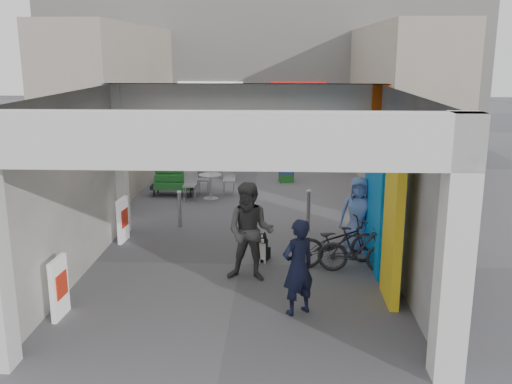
{
  "coord_description": "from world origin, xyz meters",
  "views": [
    {
      "loc": [
        0.78,
        -10.87,
        4.19
      ],
      "look_at": [
        0.28,
        1.0,
        1.27
      ],
      "focal_mm": 40.0,
      "sensor_mm": 36.0,
      "label": 1
    }
  ],
  "objects_px": {
    "man_with_dog": "(298,267)",
    "man_crates": "(229,155)",
    "cafe_set": "(208,186)",
    "bicycle_rear": "(357,250)",
    "produce_stand": "(174,184)",
    "border_collie": "(262,249)",
    "white_van": "(320,146)",
    "man_back_turned": "(250,232)",
    "man_elderly": "(358,214)",
    "bicycle_front": "(337,242)"
  },
  "relations": [
    {
      "from": "man_with_dog",
      "to": "man_crates",
      "type": "distance_m",
      "value": 10.29
    },
    {
      "from": "cafe_set",
      "to": "bicycle_rear",
      "type": "bearing_deg",
      "value": -58.18
    },
    {
      "from": "man_with_dog",
      "to": "produce_stand",
      "type": "bearing_deg",
      "value": -99.09
    },
    {
      "from": "man_with_dog",
      "to": "border_collie",
      "type": "bearing_deg",
      "value": -107.57
    },
    {
      "from": "produce_stand",
      "to": "white_van",
      "type": "bearing_deg",
      "value": 29.77
    },
    {
      "from": "man_back_turned",
      "to": "white_van",
      "type": "xyz_separation_m",
      "value": [
        2.08,
        12.0,
        -0.3
      ]
    },
    {
      "from": "cafe_set",
      "to": "man_crates",
      "type": "relative_size",
      "value": 0.86
    },
    {
      "from": "man_back_turned",
      "to": "produce_stand",
      "type": "bearing_deg",
      "value": 121.41
    },
    {
      "from": "produce_stand",
      "to": "man_with_dog",
      "type": "relative_size",
      "value": 0.81
    },
    {
      "from": "man_with_dog",
      "to": "bicycle_rear",
      "type": "distance_m",
      "value": 2.23
    },
    {
      "from": "cafe_set",
      "to": "bicycle_rear",
      "type": "height_order",
      "value": "bicycle_rear"
    },
    {
      "from": "man_back_turned",
      "to": "white_van",
      "type": "bearing_deg",
      "value": 89.31
    },
    {
      "from": "border_collie",
      "to": "white_van",
      "type": "distance_m",
      "value": 11.21
    },
    {
      "from": "border_collie",
      "to": "man_with_dog",
      "type": "distance_m",
      "value": 2.52
    },
    {
      "from": "man_elderly",
      "to": "man_crates",
      "type": "height_order",
      "value": "man_crates"
    },
    {
      "from": "man_back_turned",
      "to": "bicycle_front",
      "type": "height_order",
      "value": "man_back_turned"
    },
    {
      "from": "man_with_dog",
      "to": "man_back_turned",
      "type": "bearing_deg",
      "value": -91.97
    },
    {
      "from": "man_with_dog",
      "to": "bicycle_rear",
      "type": "relative_size",
      "value": 1.06
    },
    {
      "from": "man_crates",
      "to": "bicycle_front",
      "type": "height_order",
      "value": "man_crates"
    },
    {
      "from": "produce_stand",
      "to": "bicycle_rear",
      "type": "distance_m",
      "value": 7.62
    },
    {
      "from": "man_elderly",
      "to": "bicycle_front",
      "type": "bearing_deg",
      "value": -112.35
    },
    {
      "from": "border_collie",
      "to": "bicycle_front",
      "type": "height_order",
      "value": "bicycle_front"
    },
    {
      "from": "border_collie",
      "to": "bicycle_rear",
      "type": "height_order",
      "value": "bicycle_rear"
    },
    {
      "from": "man_elderly",
      "to": "white_van",
      "type": "xyz_separation_m",
      "value": [
        -0.14,
        10.32,
        -0.18
      ]
    },
    {
      "from": "produce_stand",
      "to": "border_collie",
      "type": "bearing_deg",
      "value": -82.62
    },
    {
      "from": "border_collie",
      "to": "man_with_dog",
      "type": "bearing_deg",
      "value": -53.65
    },
    {
      "from": "cafe_set",
      "to": "man_with_dog",
      "type": "bearing_deg",
      "value": -72.47
    },
    {
      "from": "bicycle_rear",
      "to": "white_van",
      "type": "bearing_deg",
      "value": 5.22
    },
    {
      "from": "border_collie",
      "to": "bicycle_front",
      "type": "bearing_deg",
      "value": 15.94
    },
    {
      "from": "bicycle_front",
      "to": "bicycle_rear",
      "type": "xyz_separation_m",
      "value": [
        0.35,
        -0.39,
        -0.02
      ]
    },
    {
      "from": "cafe_set",
      "to": "man_back_turned",
      "type": "xyz_separation_m",
      "value": [
        1.59,
        -6.3,
        0.63
      ]
    },
    {
      "from": "bicycle_rear",
      "to": "man_back_turned",
      "type": "bearing_deg",
      "value": 107.37
    },
    {
      "from": "man_with_dog",
      "to": "bicycle_front",
      "type": "xyz_separation_m",
      "value": [
        0.85,
        2.24,
        -0.33
      ]
    },
    {
      "from": "man_with_dog",
      "to": "bicycle_front",
      "type": "bearing_deg",
      "value": -143.9
    },
    {
      "from": "cafe_set",
      "to": "produce_stand",
      "type": "xyz_separation_m",
      "value": [
        -1.05,
        0.14,
        0.03
      ]
    },
    {
      "from": "border_collie",
      "to": "man_back_turned",
      "type": "relative_size",
      "value": 0.35
    },
    {
      "from": "cafe_set",
      "to": "bicycle_front",
      "type": "height_order",
      "value": "bicycle_front"
    },
    {
      "from": "man_crates",
      "to": "white_van",
      "type": "distance_m",
      "value": 4.64
    },
    {
      "from": "man_crates",
      "to": "white_van",
      "type": "relative_size",
      "value": 0.44
    },
    {
      "from": "man_back_turned",
      "to": "bicycle_rear",
      "type": "xyz_separation_m",
      "value": [
        2.05,
        0.44,
        -0.48
      ]
    },
    {
      "from": "bicycle_front",
      "to": "man_elderly",
      "type": "bearing_deg",
      "value": -49.31
    },
    {
      "from": "white_van",
      "to": "cafe_set",
      "type": "bearing_deg",
      "value": 134.63
    },
    {
      "from": "cafe_set",
      "to": "bicycle_front",
      "type": "bearing_deg",
      "value": -59.0
    },
    {
      "from": "bicycle_front",
      "to": "white_van",
      "type": "height_order",
      "value": "white_van"
    },
    {
      "from": "cafe_set",
      "to": "man_elderly",
      "type": "xyz_separation_m",
      "value": [
        3.81,
        -4.61,
        0.51
      ]
    },
    {
      "from": "border_collie",
      "to": "white_van",
      "type": "height_order",
      "value": "white_van"
    },
    {
      "from": "man_back_turned",
      "to": "white_van",
      "type": "distance_m",
      "value": 12.19
    },
    {
      "from": "man_back_turned",
      "to": "bicycle_front",
      "type": "relative_size",
      "value": 1.03
    },
    {
      "from": "white_van",
      "to": "bicycle_front",
      "type": "bearing_deg",
      "value": 165.46
    },
    {
      "from": "man_back_turned",
      "to": "man_elderly",
      "type": "bearing_deg",
      "value": 46.42
    }
  ]
}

